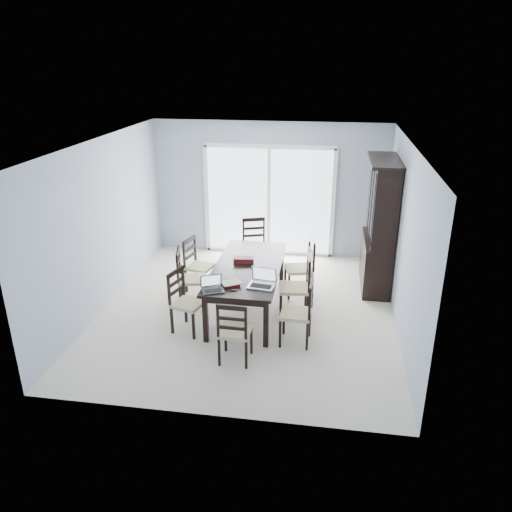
% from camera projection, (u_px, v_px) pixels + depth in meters
% --- Properties ---
extents(floor, '(5.00, 5.00, 0.00)m').
position_uv_depth(floor, '(248.00, 310.00, 7.84)').
color(floor, beige).
rests_on(floor, ground).
extents(ceiling, '(5.00, 5.00, 0.00)m').
position_uv_depth(ceiling, '(247.00, 143.00, 6.87)').
color(ceiling, white).
rests_on(ceiling, back_wall).
extents(back_wall, '(4.50, 0.02, 2.60)m').
position_uv_depth(back_wall, '(269.00, 190.00, 9.64)').
color(back_wall, '#96A3B4').
rests_on(back_wall, floor).
extents(wall_left, '(0.02, 5.00, 2.60)m').
position_uv_depth(wall_left, '(104.00, 225.00, 7.67)').
color(wall_left, '#96A3B4').
rests_on(wall_left, floor).
extents(wall_right, '(0.02, 5.00, 2.60)m').
position_uv_depth(wall_right, '(404.00, 240.00, 7.04)').
color(wall_right, '#96A3B4').
rests_on(wall_right, floor).
extents(balcony, '(4.50, 2.00, 0.10)m').
position_uv_depth(balcony, '(274.00, 238.00, 11.07)').
color(balcony, gray).
rests_on(balcony, ground).
extents(railing, '(4.50, 0.06, 1.10)m').
position_uv_depth(railing, '(280.00, 200.00, 11.76)').
color(railing, '#99999E').
rests_on(railing, balcony).
extents(dining_table, '(1.00, 2.20, 0.75)m').
position_uv_depth(dining_table, '(248.00, 271.00, 7.59)').
color(dining_table, black).
rests_on(dining_table, floor).
extents(china_hutch, '(0.50, 1.38, 2.20)m').
position_uv_depth(china_hutch, '(380.00, 227.00, 8.30)').
color(china_hutch, black).
rests_on(china_hutch, floor).
extents(sliding_door, '(2.52, 0.05, 2.18)m').
position_uv_depth(sliding_door, '(269.00, 201.00, 9.70)').
color(sliding_door, silver).
rests_on(sliding_door, floor).
extents(chair_left_near, '(0.51, 0.50, 1.07)m').
position_uv_depth(chair_left_near, '(183.00, 294.00, 7.09)').
color(chair_left_near, black).
rests_on(chair_left_near, floor).
extents(chair_left_mid, '(0.50, 0.49, 1.09)m').
position_uv_depth(chair_left_mid, '(186.00, 272.00, 7.80)').
color(chair_left_mid, black).
rests_on(chair_left_mid, floor).
extents(chair_left_far, '(0.49, 0.48, 1.04)m').
position_uv_depth(chair_left_far, '(195.00, 259.00, 8.35)').
color(chair_left_far, black).
rests_on(chair_left_far, floor).
extents(chair_right_near, '(0.43, 0.42, 1.08)m').
position_uv_depth(chair_right_near, '(303.00, 306.00, 6.75)').
color(chair_right_near, black).
rests_on(chair_right_near, floor).
extents(chair_right_mid, '(0.49, 0.48, 1.15)m').
position_uv_depth(chair_right_mid, '(301.00, 280.00, 7.45)').
color(chair_right_mid, black).
rests_on(chair_right_mid, floor).
extents(chair_right_far, '(0.52, 0.51, 1.12)m').
position_uv_depth(chair_right_far, '(305.00, 261.00, 8.17)').
color(chair_right_far, black).
rests_on(chair_right_far, floor).
extents(chair_end_near, '(0.40, 0.41, 1.04)m').
position_uv_depth(chair_end_near, '(234.00, 326.00, 6.28)').
color(chair_end_near, black).
rests_on(chair_end_near, floor).
extents(chair_end_far, '(0.54, 0.55, 1.13)m').
position_uv_depth(chair_end_far, '(254.00, 239.00, 9.10)').
color(chair_end_far, black).
rests_on(chair_end_far, floor).
extents(laptop_dark, '(0.35, 0.31, 0.20)m').
position_uv_depth(laptop_dark, '(213.00, 288.00, 6.74)').
color(laptop_dark, black).
rests_on(laptop_dark, dining_table).
extents(laptop_silver, '(0.39, 0.30, 0.25)m').
position_uv_depth(laptop_silver, '(261.00, 283.00, 6.86)').
color(laptop_silver, silver).
rests_on(laptop_silver, dining_table).
extents(book_stack, '(0.33, 0.31, 0.04)m').
position_uv_depth(book_stack, '(231.00, 283.00, 6.94)').
color(book_stack, maroon).
rests_on(book_stack, dining_table).
extents(cell_phone, '(0.11, 0.06, 0.01)m').
position_uv_depth(cell_phone, '(234.00, 290.00, 6.78)').
color(cell_phone, black).
rests_on(cell_phone, dining_table).
extents(game_box, '(0.33, 0.19, 0.08)m').
position_uv_depth(game_box, '(244.00, 260.00, 7.69)').
color(game_box, '#450D14').
rests_on(game_box, dining_table).
extents(hot_tub, '(1.99, 1.84, 0.90)m').
position_uv_depth(hot_tub, '(239.00, 215.00, 11.00)').
color(hot_tub, maroon).
rests_on(hot_tub, balcony).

